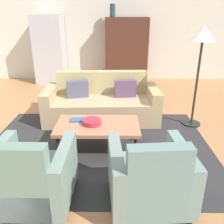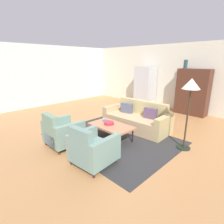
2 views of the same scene
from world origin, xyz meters
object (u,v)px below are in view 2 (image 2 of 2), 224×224
vase_tall (186,64)px  floor_lamp (191,91)px  book_stack (106,121)px  cabinet (193,92)px  couch (137,119)px  fruit_bowl (109,123)px  refrigerator (145,86)px  armchair_left (61,133)px  armchair_right (92,150)px  coffee_table (111,126)px

vase_tall → floor_lamp: bearing=-64.3°
book_stack → floor_lamp: (1.97, 0.77, 1.02)m
vase_tall → cabinet: bearing=0.7°
couch → vase_tall: bearing=-95.9°
fruit_bowl → refrigerator: size_ratio=0.15×
vase_tall → book_stack: bearing=-97.3°
cabinet → vase_tall: bearing=-179.3°
couch → floor_lamp: size_ratio=1.24×
fruit_bowl → floor_lamp: floor_lamp is taller
couch → armchair_left: bearing=73.6°
couch → armchair_right: 2.43m
cabinet → floor_lamp: (1.08, -3.08, 0.54)m
cabinet → refrigerator: (-2.19, -0.10, 0.03)m
armchair_right → vase_tall: bearing=90.0°
armchair_right → vase_tall: 5.40m
armchair_left → book_stack: 1.32m
armchair_left → vase_tall: vase_tall is taller
armchair_left → cabinet: bearing=77.6°
fruit_bowl → book_stack: (-0.23, 0.12, -0.02)m
vase_tall → floor_lamp: vase_tall is taller
floor_lamp → fruit_bowl: bearing=-152.8°
armchair_left → book_stack: armchair_left is taller
floor_lamp → armchair_right: bearing=-117.0°
floor_lamp → book_stack: bearing=-158.6°
coffee_table → armchair_left: bearing=-117.2°
book_stack → armchair_right: bearing=-54.5°
armchair_right → refrigerator: 5.53m
fruit_bowl → book_stack: size_ratio=1.23×
armchair_right → cabinet: (-0.03, 5.14, 0.56)m
armchair_left → floor_lamp: floor_lamp is taller
cabinet → refrigerator: size_ratio=0.97×
coffee_table → cabinet: cabinet is taller
armchair_left → armchair_right: same height
armchair_right → cabinet: 5.17m
couch → fruit_bowl: bearing=83.9°
coffee_table → floor_lamp: floor_lamp is taller
coffee_table → fruit_bowl: 0.11m
armchair_right → floor_lamp: size_ratio=0.51×
couch → coffee_table: bearing=88.0°
coffee_table → refrigerator: bearing=112.6°
couch → cabinet: bearing=-104.0°
fruit_bowl → floor_lamp: (1.74, 0.89, 1.00)m
fruit_bowl → coffee_table: bearing=0.0°
book_stack → refrigerator: refrigerator is taller
floor_lamp → vase_tall: bearing=115.7°
armchair_right → cabinet: size_ratio=0.49×
couch → fruit_bowl: (-0.08, -1.19, 0.16)m
couch → armchair_right: size_ratio=2.42×
armchair_right → floor_lamp: 2.56m
book_stack → coffee_table: bearing=-21.4°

